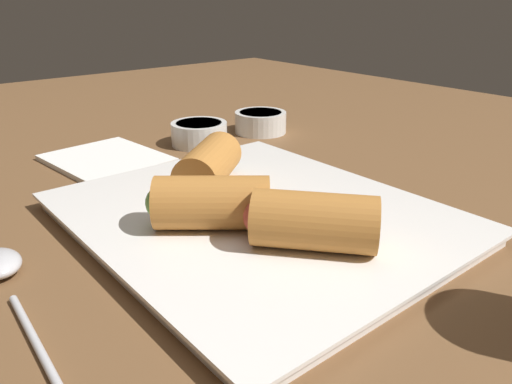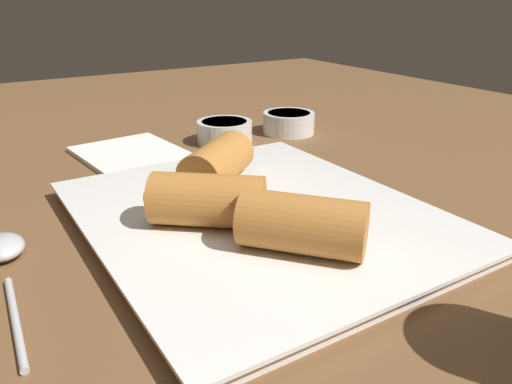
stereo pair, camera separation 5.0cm
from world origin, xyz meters
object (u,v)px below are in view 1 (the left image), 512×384
object	(u,v)px
dipping_bowl_far	(260,121)
serving_plate	(256,218)
dipping_bowl_near	(199,133)
napkin	(106,159)
spoon	(0,270)

from	to	relation	value
dipping_bowl_far	serving_plate	bearing A→B (deg)	-40.57
dipping_bowl_far	dipping_bowl_near	bearing A→B (deg)	-92.38
dipping_bowl_near	napkin	bearing A→B (deg)	-94.68
dipping_bowl_far	napkin	xyz separation A→B (cm)	(-1.43, -22.41, -1.29)
serving_plate	dipping_bowl_far	size ratio (longest dim) A/B	4.39
serving_plate	dipping_bowl_far	xyz separation A→B (cm)	(-23.13, 19.80, 0.83)
dipping_bowl_near	spoon	world-z (taller)	dipping_bowl_near
serving_plate	napkin	xyz separation A→B (cm)	(-24.56, -2.61, -0.46)
spoon	napkin	size ratio (longest dim) A/B	1.17
spoon	napkin	distance (cm)	25.69
napkin	spoon	bearing A→B (deg)	-39.77
serving_plate	dipping_bowl_near	distance (cm)	25.51
dipping_bowl_far	napkin	bearing A→B (deg)	-93.65
napkin	dipping_bowl_near	bearing A→B (deg)	85.32
dipping_bowl_near	dipping_bowl_far	xyz separation A→B (cm)	(0.42, 10.01, 0.00)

